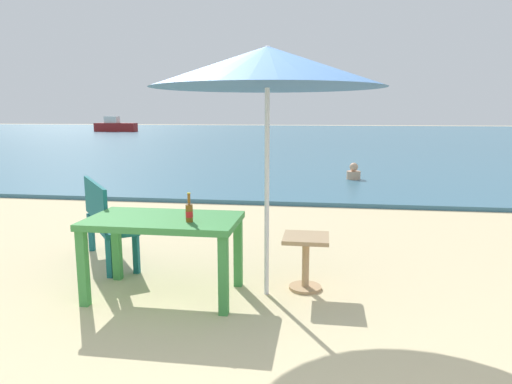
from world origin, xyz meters
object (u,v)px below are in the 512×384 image
side_table_wood (306,255)px  swimmer_person (354,173)px  beer_bottle_amber (189,212)px  bench_teal_center (105,217)px  boat_tanker (115,126)px  picnic_table_green (164,229)px  patio_umbrella (267,67)px

side_table_wood → swimmer_person: (0.89, 7.24, -0.11)m
beer_bottle_amber → bench_teal_center: bearing=143.0°
swimmer_person → boat_tanker: boat_tanker is taller
picnic_table_green → boat_tanker: size_ratio=0.40×
side_table_wood → boat_tanker: (-17.55, 33.25, 0.19)m
side_table_wood → boat_tanker: bearing=117.8°
picnic_table_green → bench_teal_center: 1.33m
picnic_table_green → boat_tanker: bearing=115.8°
beer_bottle_amber → swimmer_person: (1.91, 7.72, -0.61)m
picnic_table_green → swimmer_person: (2.20, 7.59, -0.41)m
beer_bottle_amber → patio_umbrella: (0.66, 0.30, 1.26)m
bench_teal_center → boat_tanker: (-15.23, 32.75, 0.00)m
patio_umbrella → boat_tanker: patio_umbrella is taller
beer_bottle_amber → side_table_wood: size_ratio=0.49×
bench_teal_center → boat_tanker: 36.11m
picnic_table_green → beer_bottle_amber: size_ratio=5.28×
boat_tanker → picnic_table_green: bearing=-64.2°
bench_teal_center → picnic_table_green: bearing=-40.0°
patio_umbrella → boat_tanker: bearing=117.2°
bench_teal_center → swimmer_person: bench_teal_center is taller
side_table_wood → swimmer_person: bearing=83.0°
bench_teal_center → boat_tanker: boat_tanker is taller
picnic_table_green → patio_umbrella: (0.95, 0.17, 1.47)m
beer_bottle_amber → swimmer_person: 7.98m
bench_teal_center → beer_bottle_amber: bearing=-37.0°
beer_bottle_amber → swimmer_person: beer_bottle_amber is taller
picnic_table_green → bench_teal_center: bearing=140.0°
patio_umbrella → swimmer_person: patio_umbrella is taller
bench_teal_center → side_table_wood: bearing=-12.2°
picnic_table_green → bench_teal_center: (-1.02, 0.85, -0.11)m
swimmer_person → boat_tanker: 31.88m
beer_bottle_amber → boat_tanker: (-16.53, 33.73, -0.31)m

